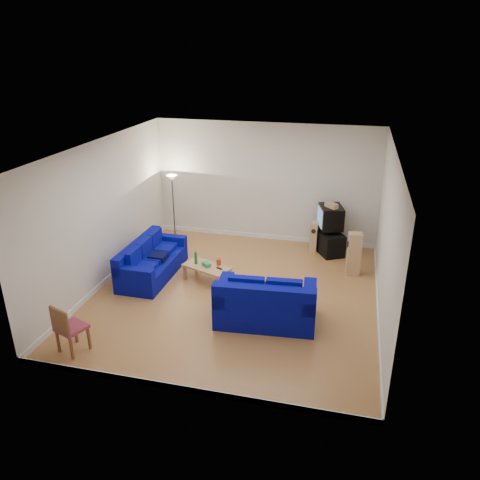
% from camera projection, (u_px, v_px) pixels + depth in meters
% --- Properties ---
extents(room, '(6.01, 6.51, 3.21)m').
position_uv_depth(room, '(235.00, 227.00, 9.63)').
color(room, brown).
rests_on(room, ground).
extents(sofa_three_seat, '(0.95, 2.15, 0.83)m').
position_uv_depth(sofa_three_seat, '(151.00, 263.00, 10.91)').
color(sofa_three_seat, '#00037E').
rests_on(sofa_three_seat, ground).
extents(sofa_loveseat, '(2.00, 1.23, 0.96)m').
position_uv_depth(sofa_loveseat, '(265.00, 306.00, 9.03)').
color(sofa_loveseat, '#00037E').
rests_on(sofa_loveseat, ground).
extents(coffee_table, '(1.18, 0.88, 0.39)m').
position_uv_depth(coffee_table, '(207.00, 268.00, 10.62)').
color(coffee_table, tan).
rests_on(coffee_table, ground).
extents(bottle, '(0.07, 0.07, 0.30)m').
position_uv_depth(bottle, '(196.00, 258.00, 10.64)').
color(bottle, '#197233').
rests_on(bottle, coffee_table).
extents(tissue_box, '(0.25, 0.24, 0.09)m').
position_uv_depth(tissue_box, '(206.00, 264.00, 10.57)').
color(tissue_box, green).
rests_on(tissue_box, coffee_table).
extents(red_canister, '(0.13, 0.13, 0.15)m').
position_uv_depth(red_canister, '(219.00, 262.00, 10.62)').
color(red_canister, red).
rests_on(red_canister, coffee_table).
extents(remote, '(0.15, 0.11, 0.02)m').
position_uv_depth(remote, '(220.00, 268.00, 10.46)').
color(remote, black).
rests_on(remote, coffee_table).
extents(tv_stand, '(0.92, 1.08, 0.58)m').
position_uv_depth(tv_stand, '(328.00, 242.00, 12.13)').
color(tv_stand, black).
rests_on(tv_stand, ground).
extents(av_receiver, '(0.50, 0.54, 0.10)m').
position_uv_depth(av_receiver, '(331.00, 229.00, 12.03)').
color(av_receiver, black).
rests_on(av_receiver, tv_stand).
extents(television, '(0.72, 0.85, 0.57)m').
position_uv_depth(television, '(331.00, 217.00, 11.92)').
color(television, black).
rests_on(television, av_receiver).
extents(centre_speaker, '(0.36, 0.36, 0.13)m').
position_uv_depth(centre_speaker, '(331.00, 205.00, 11.69)').
color(centre_speaker, tan).
rests_on(centre_speaker, television).
extents(speaker_left, '(0.22, 0.27, 0.81)m').
position_uv_depth(speaker_left, '(314.00, 236.00, 12.17)').
color(speaker_left, tan).
rests_on(speaker_left, ground).
extents(speaker_right, '(0.35, 0.28, 1.04)m').
position_uv_depth(speaker_right, '(354.00, 254.00, 10.89)').
color(speaker_right, tan).
rests_on(speaker_right, ground).
extents(floor_lamp, '(0.31, 0.31, 1.80)m').
position_uv_depth(floor_lamp, '(172.00, 187.00, 12.61)').
color(floor_lamp, black).
rests_on(floor_lamp, ground).
extents(dining_chair, '(0.58, 0.58, 0.94)m').
position_uv_depth(dining_chair, '(68.00, 327.00, 8.06)').
color(dining_chair, brown).
rests_on(dining_chair, ground).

